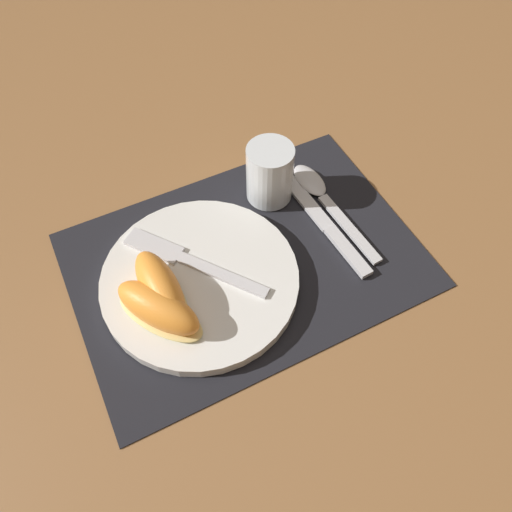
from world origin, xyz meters
TOP-DOWN VIEW (x-y plane):
  - ground_plane at (0.00, 0.00)m, footprint 3.00×3.00m
  - placemat at (0.00, 0.00)m, footprint 0.44×0.31m
  - plate at (-0.07, -0.01)m, footprint 0.24×0.24m
  - juice_glass at (0.08, 0.08)m, footprint 0.06×0.06m
  - knife at (0.12, 0.01)m, footprint 0.03×0.21m
  - spoon at (0.14, 0.05)m, footprint 0.04×0.19m
  - fork at (-0.07, 0.02)m, footprint 0.14×0.17m
  - citrus_wedge_0 at (-0.12, -0.01)m, footprint 0.05×0.11m
  - citrus_wedge_1 at (-0.13, -0.04)m, footprint 0.10×0.12m

SIDE VIEW (x-z plane):
  - ground_plane at x=0.00m, z-range 0.00..0.00m
  - placemat at x=0.00m, z-range 0.00..0.00m
  - knife at x=0.12m, z-range 0.00..0.01m
  - spoon at x=0.14m, z-range 0.00..0.01m
  - plate at x=-0.07m, z-range 0.00..0.02m
  - fork at x=-0.07m, z-range 0.02..0.02m
  - citrus_wedge_1 at x=-0.13m, z-range 0.02..0.06m
  - citrus_wedge_0 at x=-0.12m, z-range 0.02..0.06m
  - juice_glass at x=0.08m, z-range 0.00..0.08m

